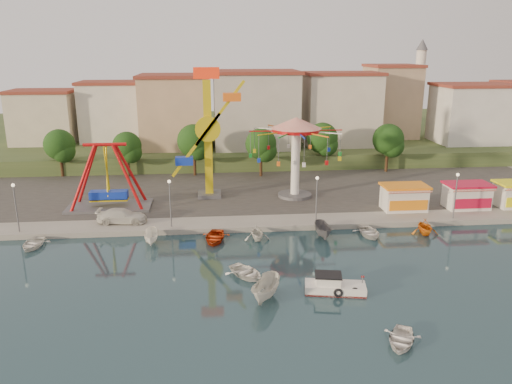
{
  "coord_description": "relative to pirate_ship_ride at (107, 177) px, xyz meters",
  "views": [
    {
      "loc": [
        -3.53,
        -38.83,
        19.32
      ],
      "look_at": [
        1.37,
        14.0,
        4.0
      ],
      "focal_mm": 35.0,
      "sensor_mm": 36.0,
      "label": 1
    }
  ],
  "objects": [
    {
      "name": "wave_swinger",
      "position": [
        23.28,
        2.54,
        3.8
      ],
      "size": [
        11.6,
        11.6,
        10.4
      ],
      "color": "#59595E",
      "rests_on": "quay_deck"
    },
    {
      "name": "skiff",
      "position": [
        16.56,
        -23.78,
        -3.53
      ],
      "size": [
        3.4,
        4.79,
        1.74
      ],
      "primitive_type": "imported",
      "rotation": [
        0.0,
        0.0,
        -0.43
      ],
      "color": "silver",
      "rests_on": "ground"
    },
    {
      "name": "moored_boat_6",
      "position": [
        29.11,
        -10.81,
        -3.99
      ],
      "size": [
        3.1,
        4.13,
        0.81
      ],
      "primitive_type": "imported",
      "rotation": [
        0.0,
        0.0,
        0.08
      ],
      "color": "silver",
      "rests_on": "ground"
    },
    {
      "name": "moored_boat_3",
      "position": [
        12.62,
        -10.81,
        -3.96
      ],
      "size": [
        3.59,
        4.59,
        0.87
      ],
      "primitive_type": "imported",
      "rotation": [
        0.0,
        0.0,
        -0.16
      ],
      "color": "#C2370F",
      "rests_on": "ground"
    },
    {
      "name": "building_2",
      "position": [
        7.79,
        31.35,
        4.22
      ],
      "size": [
        11.95,
        9.28,
        11.23
      ],
      "primitive_type": "cube",
      "color": "tan",
      "rests_on": "hill_terrace"
    },
    {
      "name": "van",
      "position": [
        2.42,
        -5.76,
        -3.01
      ],
      "size": [
        5.55,
        2.63,
        1.56
      ],
      "primitive_type": "imported",
      "rotation": [
        0.0,
        0.0,
        1.49
      ],
      "color": "silver",
      "rests_on": "quay_deck"
    },
    {
      "name": "hill_terrace",
      "position": [
        15.97,
        46.39,
        -2.89
      ],
      "size": [
        200.0,
        60.0,
        3.0
      ],
      "primitive_type": "cube",
      "color": "#384C26",
      "rests_on": "ground"
    },
    {
      "name": "building_6",
      "position": [
        60.13,
        28.16,
        4.78
      ],
      "size": [
        8.23,
        8.98,
        12.36
      ],
      "primitive_type": "cube",
      "color": "silver",
      "rests_on": "hill_terrace"
    },
    {
      "name": "tree_1",
      "position": [
        -0.03,
        15.63,
        0.81
      ],
      "size": [
        4.35,
        4.35,
        6.8
      ],
      "color": "#382314",
      "rests_on": "quay_deck"
    },
    {
      "name": "cabin_motorboat",
      "position": [
        22.23,
        -23.04,
        -3.93
      ],
      "size": [
        5.19,
        2.72,
        1.74
      ],
      "rotation": [
        0.0,
        0.0,
        -0.18
      ],
      "color": "white",
      "rests_on": "ground"
    },
    {
      "name": "tree_5",
      "position": [
        39.97,
        14.93,
        1.31
      ],
      "size": [
        4.83,
        4.83,
        7.54
      ],
      "color": "#382314",
      "rests_on": "quay_deck"
    },
    {
      "name": "moored_boat_7",
      "position": [
        35.24,
        -10.81,
        -3.54
      ],
      "size": [
        3.05,
        3.46,
        1.72
      ],
      "primitive_type": "imported",
      "rotation": [
        0.0,
        0.0,
        -0.08
      ],
      "color": "orange",
      "rests_on": "ground"
    },
    {
      "name": "lamp_post_0",
      "position": [
        -8.03,
        -7.61,
        -1.29
      ],
      "size": [
        0.14,
        0.14,
        5.0
      ],
      "primitive_type": "cylinder",
      "color": "#59595E",
      "rests_on": "quay_deck"
    },
    {
      "name": "building_5",
      "position": [
        48.34,
        29.72,
        4.21
      ],
      "size": [
        12.77,
        10.96,
        11.21
      ],
      "primitive_type": "cube",
      "color": "tan",
      "rests_on": "hill_terrace"
    },
    {
      "name": "kamikaze_tower",
      "position": [
        12.48,
        3.46,
        4.11
      ],
      "size": [
        6.4,
        3.1,
        16.5
      ],
      "color": "#59595E",
      "rests_on": "quay_deck"
    },
    {
      "name": "booth_left",
      "position": [
        35.41,
        -4.12,
        -2.23
      ],
      "size": [
        5.4,
        3.78,
        3.08
      ],
      "color": "white",
      "rests_on": "quay_deck"
    },
    {
      "name": "rowboat_a",
      "position": [
        15.3,
        -19.47,
        -3.99
      ],
      "size": [
        4.5,
        4.8,
        0.81
      ],
      "primitive_type": "imported",
      "rotation": [
        0.0,
        0.0,
        0.6
      ],
      "color": "white",
      "rests_on": "ground"
    },
    {
      "name": "tree_4",
      "position": [
        29.97,
        16.75,
        1.35
      ],
      "size": [
        4.86,
        4.86,
        7.6
      ],
      "color": "#382314",
      "rests_on": "quay_deck"
    },
    {
      "name": "tree_0",
      "position": [
        -10.03,
        16.37,
        1.08
      ],
      "size": [
        4.6,
        4.6,
        7.19
      ],
      "color": "#382314",
      "rests_on": "quay_deck"
    },
    {
      "name": "lamp_post_1",
      "position": [
        7.97,
        -7.61,
        -1.29
      ],
      "size": [
        0.14,
        0.14,
        5.0
      ],
      "primitive_type": "cylinder",
      "color": "#59595E",
      "rests_on": "quay_deck"
    },
    {
      "name": "ground",
      "position": [
        15.97,
        -20.61,
        -4.39
      ],
      "size": [
        200.0,
        200.0,
        0.0
      ],
      "primitive_type": "plane",
      "color": "#142E37",
      "rests_on": "ground"
    },
    {
      "name": "moored_boat_4",
      "position": [
        17.03,
        -10.81,
        -3.6
      ],
      "size": [
        2.99,
        3.35,
        1.6
      ],
      "primitive_type": "imported",
      "rotation": [
        0.0,
        0.0,
        0.13
      ],
      "color": "silver",
      "rests_on": "ground"
    },
    {
      "name": "moored_boat_2",
      "position": [
        6.16,
        -10.81,
        -3.7
      ],
      "size": [
        1.54,
        3.65,
        1.39
      ],
      "primitive_type": "imported",
      "rotation": [
        0.0,
        0.0,
        0.05
      ],
      "color": "white",
      "rests_on": "ground"
    },
    {
      "name": "building_4",
      "position": [
        35.04,
        31.59,
        3.22
      ],
      "size": [
        10.75,
        9.23,
        9.24
      ],
      "primitive_type": "cube",
      "color": "beige",
      "rests_on": "hill_terrace"
    },
    {
      "name": "lamp_post_3",
      "position": [
        39.97,
        -7.61,
        -1.29
      ],
      "size": [
        0.14,
        0.14,
        5.0
      ],
      "primitive_type": "cylinder",
      "color": "#59595E",
      "rests_on": "quay_deck"
    },
    {
      "name": "building_0",
      "position": [
        -17.4,
        25.46,
        4.54
      ],
      "size": [
        9.26,
        9.53,
        11.87
      ],
      "primitive_type": "cube",
      "color": "beige",
      "rests_on": "hill_terrace"
    },
    {
      "name": "quay_deck",
      "position": [
        15.97,
        41.39,
        -4.09
      ],
      "size": [
        200.0,
        100.0,
        0.6
      ],
      "primitive_type": "cube",
      "color": "#9E998E",
      "rests_on": "ground"
    },
    {
      "name": "rowboat_b",
      "position": [
        24.96,
        -30.84,
        -4.03
      ],
      "size": [
        3.86,
        4.3,
        0.73
      ],
      "primitive_type": "imported",
      "rotation": [
        0.0,
        0.0,
        -0.48
      ],
      "color": "white",
      "rests_on": "ground"
    },
    {
      "name": "moored_boat_0",
      "position": [
        -5.67,
        -10.81,
        -4.02
      ],
      "size": [
        3.0,
        3.92,
        0.76
      ],
      "primitive_type": "imported",
      "rotation": [
        0.0,
        0.0,
        -0.11
      ],
      "color": "white",
      "rests_on": "ground"
    },
    {
      "name": "lamp_post_2",
      "position": [
        23.97,
        -7.61,
        -1.29
      ],
      "size": [
        0.14,
        0.14,
        5.0
      ],
      "primitive_type": "cylinder",
      "color": "#59595E",
      "rests_on": "quay_deck"
    },
    {
      "name": "moored_boat_5",
      "position": [
        24.08,
        -10.81,
        -3.61
      ],
      "size": [
        1.58,
        4.07,
        1.56
      ],
      "primitive_type": "imported",
      "rotation": [
        0.0,
        0.0,
        -0.01
      ],
      "color": "#5D5C61",
      "rests_on": "ground"
    },
    {
      "name": "tree_3",
      "position": [
        19.97,
        13.75,
        1.16
      ],
      "size": [
        4.68,
        4.68,
        7.32
      ],
      "color": "#382314",
      "rests_on": "quay_deck"
    },
    {
      "name": "building_1",
      "position": [
        -5.35,
        30.78,
        2.92
      ],
      "size": [
        12.33,
        9.01,
        8.63
      ],
      "primitive_type": "cube",
      "color": "silver",
      "rests_on": "hill_terrace"
    },
    {
      "name": "booth_mid",
      "position": [
        43.27,
        -4.12,
        -2.23
      ],
      "size": [
        5.4,
        3.78,
        3.08
      ],
      "color": "white",
      "rests_on": "quay_deck"
    },
    {
      "name": "pirate_ship_ride",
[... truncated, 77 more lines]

